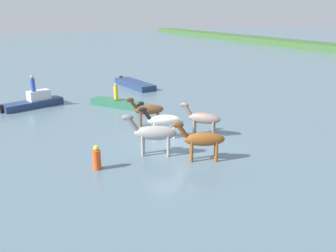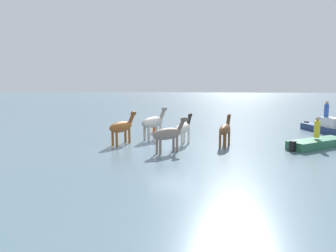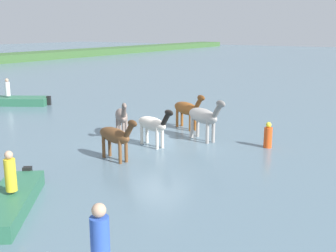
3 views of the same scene
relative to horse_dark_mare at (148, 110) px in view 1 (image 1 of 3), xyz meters
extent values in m
plane|color=slate|center=(3.16, 0.05, -1.00)|extent=(219.05, 219.05, 0.00)
ellipsoid|color=brown|center=(0.02, 0.08, 0.01)|extent=(0.97, 1.89, 0.61)
cylinder|color=brown|center=(0.03, -0.48, -0.49)|extent=(0.13, 0.13, 1.00)
cylinder|color=brown|center=(-0.26, -0.41, -0.49)|extent=(0.13, 0.13, 1.00)
cylinder|color=brown|center=(0.30, 0.57, -0.49)|extent=(0.13, 0.13, 1.00)
cylinder|color=brown|center=(0.01, 0.65, -0.49)|extent=(0.13, 0.13, 1.00)
cylinder|color=#50311A|center=(-0.22, -0.85, 0.40)|extent=(0.34, 0.59, 0.67)
ellipsoid|color=#50311A|center=(-0.27, -1.04, 0.68)|extent=(0.33, 0.53, 0.27)
ellipsoid|color=gray|center=(3.11, 2.17, 0.02)|extent=(1.68, 1.69, 0.62)
cylinder|color=gray|center=(2.83, 1.67, -0.49)|extent=(0.14, 0.14, 1.02)
cylinder|color=gray|center=(2.61, 1.88, -0.49)|extent=(0.14, 0.14, 1.02)
cylinder|color=gray|center=(3.60, 2.45, -0.49)|extent=(0.14, 0.14, 1.02)
cylinder|color=gray|center=(3.39, 2.66, -0.49)|extent=(0.14, 0.14, 1.02)
cylinder|color=#63544C|center=(2.42, 1.47, 0.43)|extent=(0.55, 0.55, 0.68)
ellipsoid|color=#63544C|center=(2.29, 1.33, 0.70)|extent=(0.51, 0.51, 0.27)
ellipsoid|color=#9E9993|center=(4.56, -1.46, 0.15)|extent=(1.50, 2.13, 0.70)
cylinder|color=#9E9993|center=(4.43, -2.09, -0.42)|extent=(0.15, 0.15, 1.15)
cylinder|color=#9E9993|center=(4.13, -1.94, -0.42)|extent=(0.15, 0.15, 1.15)
cylinder|color=#9E9993|center=(5.00, -0.99, -0.42)|extent=(0.15, 0.15, 1.15)
cylinder|color=#9E9993|center=(4.70, -0.83, -0.42)|extent=(0.15, 0.15, 1.15)
cylinder|color=slate|center=(4.06, -2.44, 0.61)|extent=(0.51, 0.68, 0.77)
ellipsoid|color=slate|center=(3.96, -2.64, 0.92)|extent=(0.47, 0.62, 0.31)
ellipsoid|color=brown|center=(6.15, 0.32, 0.07)|extent=(1.31, 1.99, 0.65)
cylinder|color=brown|center=(6.05, -0.27, -0.46)|extent=(0.14, 0.14, 1.07)
cylinder|color=brown|center=(5.77, -0.14, -0.46)|extent=(0.14, 0.14, 1.07)
cylinder|color=brown|center=(6.53, 0.78, -0.46)|extent=(0.14, 0.14, 1.07)
cylinder|color=brown|center=(6.24, 0.91, -0.46)|extent=(0.14, 0.14, 1.07)
cylinder|color=brown|center=(5.73, -0.62, 0.49)|extent=(0.45, 0.63, 0.71)
ellipsoid|color=brown|center=(5.64, -0.80, 0.78)|extent=(0.42, 0.57, 0.28)
ellipsoid|color=silver|center=(2.46, -0.04, 0.01)|extent=(1.06, 1.90, 0.61)
cylinder|color=silver|center=(2.44, -0.61, -0.49)|extent=(0.13, 0.13, 1.01)
cylinder|color=silver|center=(2.15, -0.52, -0.49)|extent=(0.13, 0.13, 1.01)
cylinder|color=silver|center=(2.76, 0.44, -0.49)|extent=(0.13, 0.13, 1.01)
cylinder|color=silver|center=(2.48, 0.52, -0.49)|extent=(0.13, 0.13, 1.01)
cylinder|color=black|center=(2.17, -0.96, 0.41)|extent=(0.37, 0.60, 0.67)
ellipsoid|color=black|center=(2.11, -1.15, 0.68)|extent=(0.35, 0.54, 0.27)
cube|color=navy|center=(-7.67, -6.02, -0.83)|extent=(2.52, 4.47, 0.63)
cube|color=silver|center=(-7.84, -5.53, -0.17)|extent=(1.30, 1.74, 0.70)
cube|color=black|center=(-6.95, -8.15, -0.76)|extent=(0.34, 0.32, 0.68)
cube|color=#2D6B4C|center=(-5.24, -0.36, -0.83)|extent=(3.92, 3.36, 0.62)
cube|color=black|center=(-3.55, 0.93, -0.76)|extent=(0.36, 0.37, 0.67)
cube|color=navy|center=(-11.36, 3.32, -0.81)|extent=(5.52, 2.29, 0.66)
cube|color=black|center=(-14.11, 2.90, -0.74)|extent=(0.28, 0.31, 0.71)
cylinder|color=#2D51B2|center=(-7.60, -5.87, 0.66)|extent=(0.32, 0.32, 0.95)
sphere|color=tan|center=(-7.60, -5.87, 1.25)|extent=(0.24, 0.24, 0.24)
cylinder|color=yellow|center=(-5.18, -0.39, 0.05)|extent=(0.32, 0.32, 0.95)
sphere|color=tan|center=(-5.18, -0.39, 0.65)|extent=(0.24, 0.24, 0.24)
cylinder|color=#E54C19|center=(4.94, -4.48, -0.55)|extent=(0.36, 0.36, 0.90)
sphere|color=yellow|center=(4.94, -4.48, 0.02)|extent=(0.24, 0.24, 0.24)
camera|label=1|loc=(19.21, -7.78, 5.73)|focal=37.39mm
camera|label=2|loc=(0.95, 17.67, 2.63)|focal=32.41mm
camera|label=3|loc=(-12.25, -10.09, 4.10)|focal=44.48mm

